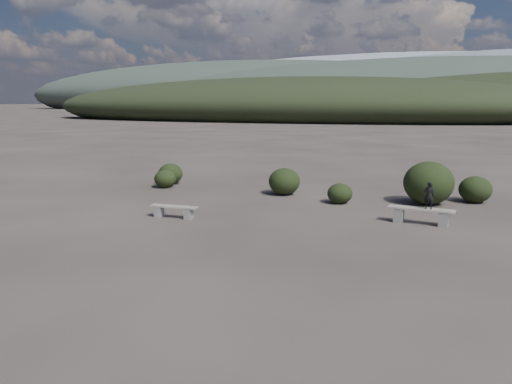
% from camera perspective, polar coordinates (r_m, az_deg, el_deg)
% --- Properties ---
extents(ground, '(1200.00, 1200.00, 0.00)m').
position_cam_1_polar(ground, '(11.69, -5.21, -8.26)').
color(ground, '#312A26').
rests_on(ground, ground).
extents(bench_left, '(1.60, 0.40, 0.40)m').
position_cam_1_polar(bench_left, '(16.33, -9.39, -2.11)').
color(bench_left, slate).
rests_on(bench_left, ground).
extents(bench_right, '(2.01, 0.59, 0.49)m').
position_cam_1_polar(bench_right, '(16.12, 18.32, -2.45)').
color(bench_right, slate).
rests_on(bench_right, ground).
extents(seated_person, '(0.31, 0.21, 0.84)m').
position_cam_1_polar(seated_person, '(15.98, 19.16, -0.36)').
color(seated_person, black).
rests_on(seated_person, bench_right).
extents(shrub_a, '(0.95, 0.95, 0.78)m').
position_cam_1_polar(shrub_a, '(22.15, -10.34, 1.50)').
color(shrub_a, black).
rests_on(shrub_a, ground).
extents(shrub_b, '(1.26, 1.26, 1.08)m').
position_cam_1_polar(shrub_b, '(20.13, 3.26, 1.22)').
color(shrub_b, black).
rests_on(shrub_b, ground).
extents(shrub_c, '(0.93, 0.93, 0.74)m').
position_cam_1_polar(shrub_c, '(18.66, 9.56, -0.16)').
color(shrub_c, black).
rests_on(shrub_c, ground).
extents(shrub_d, '(1.80, 1.80, 1.57)m').
position_cam_1_polar(shrub_d, '(19.25, 19.12, 0.98)').
color(shrub_d, black).
rests_on(shrub_d, ground).
extents(shrub_e, '(1.18, 1.18, 0.99)m').
position_cam_1_polar(shrub_e, '(20.26, 23.78, 0.27)').
color(shrub_e, black).
rests_on(shrub_e, ground).
extents(shrub_f, '(1.11, 1.11, 0.94)m').
position_cam_1_polar(shrub_f, '(23.09, -9.75, 2.07)').
color(shrub_f, black).
rests_on(shrub_f, ground).
extents(mountain_ridges, '(500.00, 400.00, 56.00)m').
position_cam_1_polar(mountain_ridges, '(349.34, 18.49, 10.94)').
color(mountain_ridges, black).
rests_on(mountain_ridges, ground).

